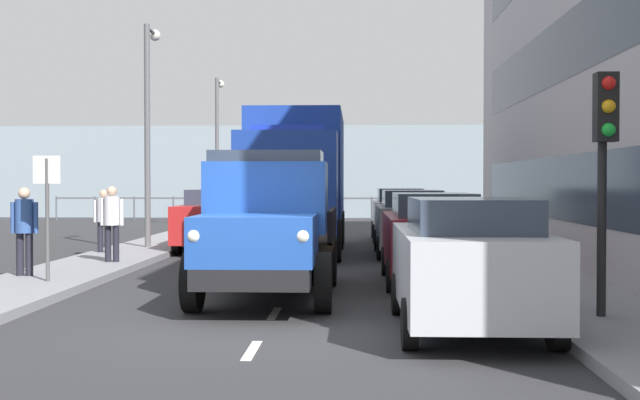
# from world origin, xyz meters

# --- Properties ---
(ground_plane) EXTENTS (80.00, 80.00, 0.00)m
(ground_plane) POSITION_xyz_m (0.00, -10.85, 0.00)
(ground_plane) COLOR #2D2D30
(sidewalk_left) EXTENTS (2.04, 40.23, 0.15)m
(sidewalk_left) POSITION_xyz_m (-4.61, -10.85, 0.07)
(sidewalk_left) COLOR gray
(sidewalk_left) RESTS_ON ground_plane
(sidewalk_right) EXTENTS (2.04, 40.23, 0.15)m
(sidewalk_right) POSITION_xyz_m (4.61, -10.85, 0.07)
(sidewalk_right) COLOR gray
(sidewalk_right) RESTS_ON ground_plane
(road_centreline_markings) EXTENTS (0.12, 35.14, 0.01)m
(road_centreline_markings) POSITION_xyz_m (0.00, -10.23, 0.00)
(road_centreline_markings) COLOR silver
(road_centreline_markings) RESTS_ON ground_plane
(sea_horizon) EXTENTS (80.00, 0.80, 5.00)m
(sea_horizon) POSITION_xyz_m (0.00, -33.96, 2.50)
(sea_horizon) COLOR #84939E
(sea_horizon) RESTS_ON ground_plane
(seawall_railing) EXTENTS (28.08, 0.08, 1.20)m
(seawall_railing) POSITION_xyz_m (-0.00, -30.36, 0.92)
(seawall_railing) COLOR #4C5156
(seawall_railing) RESTS_ON ground_plane
(truck_vintage_blue) EXTENTS (2.17, 5.64, 2.43)m
(truck_vintage_blue) POSITION_xyz_m (0.25, -2.37, 1.18)
(truck_vintage_blue) COLOR black
(truck_vintage_blue) RESTS_ON ground_plane
(lorry_cargo_blue) EXTENTS (2.58, 8.20, 3.87)m
(lorry_cargo_blue) POSITION_xyz_m (0.45, -11.70, 2.08)
(lorry_cargo_blue) COLOR #193899
(lorry_cargo_blue) RESTS_ON ground_plane
(car_silver_kerbside_near) EXTENTS (1.85, 4.14, 1.72)m
(car_silver_kerbside_near) POSITION_xyz_m (-2.64, 0.31, 0.90)
(car_silver_kerbside_near) COLOR #B7BABF
(car_silver_kerbside_near) RESTS_ON ground_plane
(car_maroon_kerbside_1) EXTENTS (1.83, 4.26, 1.72)m
(car_maroon_kerbside_1) POSITION_xyz_m (-2.64, -4.68, 0.90)
(car_maroon_kerbside_1) COLOR maroon
(car_maroon_kerbside_1) RESTS_ON ground_plane
(car_grey_kerbside_2) EXTENTS (1.86, 4.23, 1.72)m
(car_grey_kerbside_2) POSITION_xyz_m (-2.64, -10.67, 0.90)
(car_grey_kerbside_2) COLOR slate
(car_grey_kerbside_2) RESTS_ON ground_plane
(car_white_kerbside_3) EXTENTS (1.80, 4.19, 1.72)m
(car_white_kerbside_3) POSITION_xyz_m (-2.64, -16.32, 0.89)
(car_white_kerbside_3) COLOR white
(car_white_kerbside_3) RESTS_ON ground_plane
(car_red_oppositeside_0) EXTENTS (1.98, 4.21, 1.72)m
(car_red_oppositeside_0) POSITION_xyz_m (2.64, -11.95, 0.90)
(car_red_oppositeside_0) COLOR #B21E1E
(car_red_oppositeside_0) RESTS_ON ground_plane
(pedestrian_in_dark_coat) EXTENTS (0.53, 0.34, 1.67)m
(pedestrian_in_dark_coat) POSITION_xyz_m (5.09, -4.37, 1.13)
(pedestrian_in_dark_coat) COLOR black
(pedestrian_in_dark_coat) RESTS_ON sidewalk_right
(pedestrian_strolling) EXTENTS (0.53, 0.34, 1.68)m
(pedestrian_strolling) POSITION_xyz_m (4.24, -7.16, 1.14)
(pedestrian_strolling) COLOR black
(pedestrian_strolling) RESTS_ON sidewalk_right
(pedestrian_by_lamp) EXTENTS (0.53, 0.34, 1.59)m
(pedestrian_by_lamp) POSITION_xyz_m (5.19, -9.66, 1.08)
(pedestrian_by_lamp) COLOR black
(pedestrian_by_lamp) RESTS_ON sidewalk_right
(traffic_light_near) EXTENTS (0.28, 0.41, 3.20)m
(traffic_light_near) POSITION_xyz_m (-4.44, 0.07, 2.47)
(traffic_light_near) COLOR black
(traffic_light_near) RESTS_ON sidewalk_left
(lamp_post_promenade) EXTENTS (0.32, 1.14, 6.10)m
(lamp_post_promenade) POSITION_xyz_m (4.51, -11.57, 3.81)
(lamp_post_promenade) COLOR #59595B
(lamp_post_promenade) RESTS_ON sidewalk_right
(lamp_post_far) EXTENTS (0.32, 1.14, 6.15)m
(lamp_post_far) POSITION_xyz_m (4.61, -23.64, 3.84)
(lamp_post_far) COLOR #59595B
(lamp_post_far) RESTS_ON sidewalk_right
(street_sign) EXTENTS (0.50, 0.07, 2.25)m
(street_sign) POSITION_xyz_m (4.33, -3.55, 1.68)
(street_sign) COLOR #4C4C4C
(street_sign) RESTS_ON sidewalk_right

